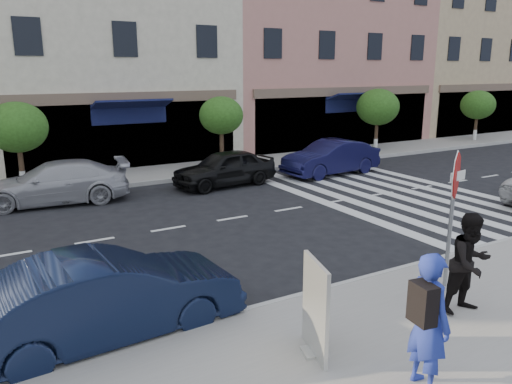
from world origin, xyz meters
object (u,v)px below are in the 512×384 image
stop_sign (455,190)px  car_far_right (331,158)px  poster_board (316,310)px  car_far_left (54,183)px  car_near_mid (108,297)px  walker (470,263)px  car_far_mid (225,168)px  photographer (429,322)px

stop_sign → car_far_right: 11.54m
poster_board → car_far_left: 11.89m
stop_sign → car_near_mid: bearing=155.9°
walker → car_far_mid: 11.51m
poster_board → car_near_mid: 3.37m
stop_sign → poster_board: stop_sign is taller
photographer → car_far_left: size_ratio=0.40×
walker → poster_board: size_ratio=1.21×
stop_sign → car_near_mid: 6.52m
car_far_mid → car_far_right: (4.78, -0.36, 0.04)m
car_far_left → car_far_right: (10.76, -0.87, 0.03)m
walker → car_near_mid: 6.16m
stop_sign → photographer: 3.67m
car_far_right → photographer: bearing=-37.8°
photographer → walker: size_ratio=1.07×
poster_board → walker: bearing=12.2°
car_far_left → stop_sign: bearing=34.4°
car_near_mid → car_far_mid: car_near_mid is taller
stop_sign → photographer: stop_sign is taller
poster_board → car_far_left: poster_board is taller
car_far_left → car_far_mid: bearing=92.8°
car_far_right → car_far_left: bearing=-99.1°
walker → car_far_right: size_ratio=0.41×
photographer → car_far_mid: size_ratio=0.48×
walker → stop_sign: bearing=62.2°
walker → car_far_mid: size_ratio=0.45×
photographer → poster_board: bearing=38.1°
car_near_mid → car_far_right: 14.24m
car_near_mid → photographer: bearing=-141.5°
car_far_right → car_near_mid: bearing=-57.3°
poster_board → stop_sign: bearing=26.5°
photographer → car_far_mid: 13.04m
walker → car_far_right: (5.73, 11.10, -0.33)m
car_near_mid → car_far_left: car_near_mid is taller
poster_board → car_far_mid: poster_board is taller
car_far_left → car_far_right: 10.79m
stop_sign → car_far_mid: size_ratio=0.68×
stop_sign → walker: bearing=-131.0°
stop_sign → car_far_left: 12.49m
stop_sign → car_far_mid: bearing=78.4°
walker → poster_board: bearing=179.6°
car_far_mid → car_far_right: car_far_right is taller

